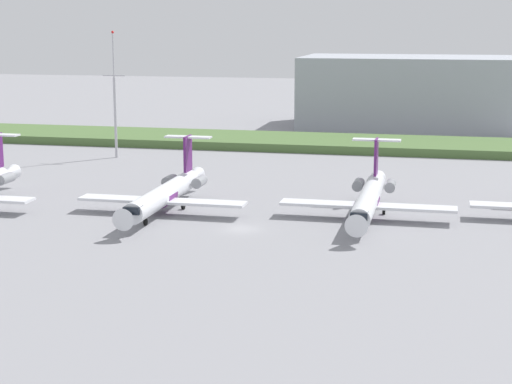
% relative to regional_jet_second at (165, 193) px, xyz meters
% --- Properties ---
extents(ground_plane, '(500.00, 500.00, 0.00)m').
position_rel_regional_jet_second_xyz_m(ground_plane, '(12.24, 22.70, -2.54)').
color(ground_plane, gray).
extents(grass_berm, '(320.00, 20.00, 1.66)m').
position_rel_regional_jet_second_xyz_m(grass_berm, '(12.24, 64.89, -1.71)').
color(grass_berm, '#4C6B38').
rests_on(grass_berm, ground).
extents(regional_jet_second, '(22.81, 31.00, 9.00)m').
position_rel_regional_jet_second_xyz_m(regional_jet_second, '(0.00, 0.00, 0.00)').
color(regional_jet_second, silver).
rests_on(regional_jet_second, ground).
extents(regional_jet_third, '(22.81, 31.00, 9.00)m').
position_rel_regional_jet_second_xyz_m(regional_jet_third, '(27.09, 2.93, 0.00)').
color(regional_jet_third, silver).
rests_on(regional_jet_third, ground).
extents(antenna_mast, '(4.40, 0.50, 23.62)m').
position_rel_regional_jet_second_xyz_m(antenna_mast, '(-24.08, 42.45, 7.26)').
color(antenna_mast, '#B2B2B7').
rests_on(antenna_mast, ground).
extents(distant_hangar, '(51.26, 29.54, 17.01)m').
position_rel_regional_jet_second_xyz_m(distant_hangar, '(27.65, 102.64, 5.97)').
color(distant_hangar, '#9EA3AD').
rests_on(distant_hangar, ground).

